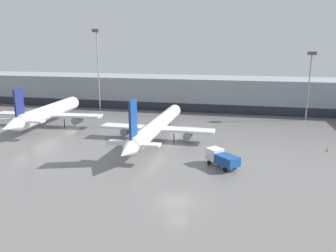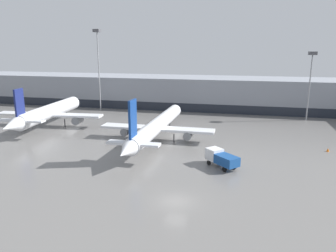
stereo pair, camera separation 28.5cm
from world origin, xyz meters
name	(u,v)px [view 2 (the right image)]	position (x,y,z in m)	size (l,w,h in m)	color
ground_plane	(176,201)	(0.00, 0.00, 0.00)	(320.00, 320.00, 0.00)	slate
terminal_building	(220,93)	(0.18, 61.91, 4.50)	(160.00, 31.41, 9.00)	gray
parked_jet_1	(157,126)	(-9.00, 24.68, 2.80)	(22.19, 38.02, 9.91)	silver
parked_jet_2	(49,112)	(-35.74, 30.03, 3.24)	(24.68, 33.14, 9.85)	silver
service_truck_1	(221,158)	(4.27, 12.65, 1.44)	(5.48, 5.35, 2.48)	#19478C
traffic_cone_0	(328,150)	(21.65, 24.43, 0.31)	(0.48, 0.48, 0.62)	orange
apron_light_mast_2	(311,66)	(22.24, 50.24, 13.24)	(1.80, 1.80, 16.57)	gray
apron_light_mast_4	(98,49)	(-32.67, 50.67, 17.15)	(1.80, 1.80, 22.32)	gray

